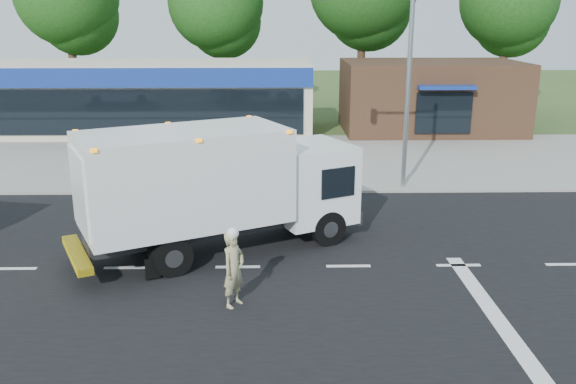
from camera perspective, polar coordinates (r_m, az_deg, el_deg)
ground at (r=16.71m, az=5.67°, el=-6.96°), size 120.00×120.00×0.00m
road_asphalt at (r=16.71m, az=5.68°, el=-6.95°), size 60.00×14.00×0.02m
sidewalk at (r=24.40m, az=3.48°, el=0.78°), size 60.00×2.40×0.12m
parking_apron at (r=30.03m, az=2.62°, el=3.66°), size 60.00×9.00×0.02m
lane_markings at (r=15.71m, az=11.20°, el=-8.72°), size 55.20×7.00×0.01m
ems_box_truck at (r=17.15m, az=-6.79°, el=1.00°), size 8.43×5.84×3.62m
emergency_worker at (r=14.21m, az=-5.11°, el=-7.10°), size 0.73×0.80×1.94m
retail_strip_mall at (r=36.16m, az=-12.51°, el=8.67°), size 18.00×6.20×4.00m
brown_storefront at (r=36.62m, az=13.18°, el=8.71°), size 10.00×6.70×4.00m
traffic_signal_pole at (r=23.30m, az=9.72°, el=12.01°), size 3.51×0.25×8.00m
background_trees at (r=43.42m, az=0.35°, el=17.37°), size 36.77×7.39×12.10m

